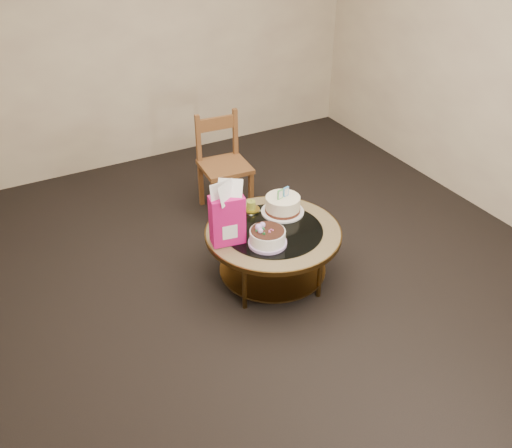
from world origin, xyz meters
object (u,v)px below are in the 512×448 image
gift_bag (227,213)px  dining_chair (223,164)px  cream_cake (283,205)px  coffee_table (273,239)px  decorated_cake (267,238)px

gift_bag → dining_chair: size_ratio=0.53×
cream_cake → gift_bag: (-0.55, -0.15, 0.17)m
coffee_table → gift_bag: (-0.36, 0.03, 0.32)m
cream_cake → coffee_table: bearing=-149.8°
decorated_cake → cream_cake: size_ratio=0.83×
coffee_table → dining_chair: (0.14, 1.15, 0.08)m
decorated_cake → coffee_table: bearing=47.0°
gift_bag → dining_chair: (0.50, 1.12, -0.24)m
coffee_table → gift_bag: bearing=175.9°
coffee_table → cream_cake: cream_cake is taller
gift_bag → cream_cake: bearing=25.4°
decorated_cake → gift_bag: bearing=144.7°
gift_bag → dining_chair: bearing=75.7°
gift_bag → dining_chair: 1.25m
dining_chair → decorated_cake: bearing=-97.3°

